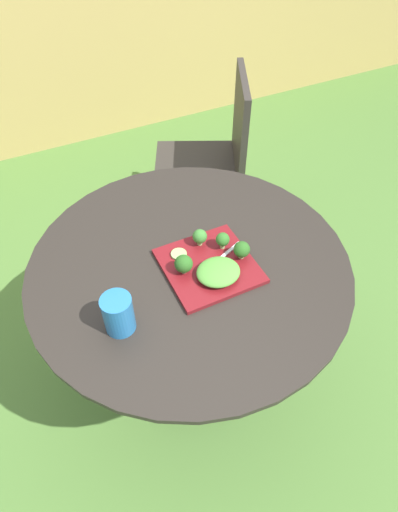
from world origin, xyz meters
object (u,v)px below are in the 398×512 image
(drinking_glass, at_px, (119,315))
(patio_chair, at_px, (216,151))
(fork, at_px, (221,258))
(salad_plate, at_px, (209,266))

(drinking_glass, bearing_deg, patio_chair, 49.59)
(patio_chair, relative_size, drinking_glass, 7.55)
(patio_chair, distance_m, drinking_glass, 1.24)
(drinking_glass, bearing_deg, fork, 14.67)
(salad_plate, relative_size, drinking_glass, 2.30)
(drinking_glass, bearing_deg, salad_plate, 15.74)
(drinking_glass, relative_size, fork, 0.80)
(patio_chair, bearing_deg, salad_plate, -119.27)
(patio_chair, bearing_deg, fork, -117.02)
(patio_chair, xyz_separation_m, drinking_glass, (-0.79, -0.92, 0.26))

